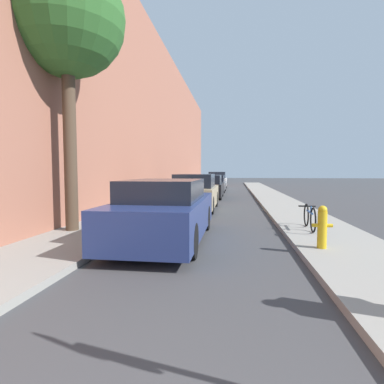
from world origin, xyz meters
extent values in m
plane|color=#3D3D3F|center=(0.00, 16.00, 0.00)|extent=(120.00, 120.00, 0.00)
cube|color=gray|center=(-2.90, 16.00, 0.06)|extent=(2.00, 52.00, 0.12)
cube|color=gray|center=(2.90, 16.00, 0.06)|extent=(2.00, 52.00, 0.12)
cube|color=#9E604C|center=(-4.25, 16.00, 4.88)|extent=(0.70, 52.00, 9.75)
cylinder|color=black|center=(-1.68, 8.69, 0.33)|extent=(0.22, 0.67, 0.67)
cylinder|color=black|center=(-0.12, 8.69, 0.33)|extent=(0.22, 0.67, 0.67)
cylinder|color=black|center=(-1.68, 5.85, 0.33)|extent=(0.22, 0.67, 0.67)
cylinder|color=black|center=(-0.12, 5.85, 0.33)|extent=(0.22, 0.67, 0.67)
cube|color=navy|center=(-0.90, 7.27, 0.58)|extent=(1.77, 4.58, 0.79)
cube|color=black|center=(-0.90, 7.08, 1.20)|extent=(1.56, 2.38, 0.45)
cylinder|color=black|center=(-1.71, 14.40, 0.33)|extent=(0.22, 0.67, 0.67)
cylinder|color=black|center=(-0.21, 14.40, 0.33)|extent=(0.22, 0.67, 0.67)
cylinder|color=black|center=(-1.71, 11.78, 0.33)|extent=(0.22, 0.67, 0.67)
cylinder|color=black|center=(-0.21, 11.78, 0.33)|extent=(0.22, 0.67, 0.67)
cube|color=tan|center=(-0.96, 13.09, 0.57)|extent=(1.71, 4.23, 0.77)
cube|color=black|center=(-0.96, 12.92, 1.23)|extent=(1.50, 2.20, 0.54)
cylinder|color=black|center=(-1.79, 20.12, 0.33)|extent=(0.22, 0.66, 0.66)
cylinder|color=black|center=(-0.16, 20.12, 0.33)|extent=(0.22, 0.66, 0.66)
cylinder|color=black|center=(-1.79, 17.48, 0.33)|extent=(0.22, 0.66, 0.66)
cylinder|color=black|center=(-0.16, 17.48, 0.33)|extent=(0.22, 0.66, 0.66)
cube|color=black|center=(-0.97, 18.80, 0.53)|extent=(1.85, 4.27, 0.71)
cube|color=black|center=(-0.97, 18.63, 1.14)|extent=(1.63, 2.22, 0.50)
cylinder|color=black|center=(-1.68, 25.70, 0.31)|extent=(0.22, 0.62, 0.62)
cylinder|color=black|center=(-0.16, 25.70, 0.31)|extent=(0.22, 0.62, 0.62)
cylinder|color=black|center=(-1.68, 23.21, 0.31)|extent=(0.22, 0.62, 0.62)
cylinder|color=black|center=(-0.16, 23.21, 0.31)|extent=(0.22, 0.62, 0.62)
cube|color=slate|center=(-0.92, 24.46, 0.49)|extent=(1.73, 4.02, 0.64)
cube|color=black|center=(-0.92, 24.29, 1.07)|extent=(1.52, 2.09, 0.51)
cylinder|color=black|center=(-1.70, 30.89, 0.32)|extent=(0.22, 0.63, 0.63)
cylinder|color=black|center=(-0.21, 30.89, 0.32)|extent=(0.22, 0.63, 0.63)
cylinder|color=black|center=(-1.70, 28.15, 0.32)|extent=(0.22, 0.63, 0.63)
cylinder|color=black|center=(-0.21, 28.15, 0.32)|extent=(0.22, 0.63, 0.63)
cube|color=silver|center=(-0.95, 29.52, 0.57)|extent=(1.69, 4.42, 0.79)
cube|color=black|center=(-0.95, 29.35, 1.26)|extent=(1.49, 2.30, 0.60)
cylinder|color=#4C3A2B|center=(-3.42, 7.59, 2.34)|extent=(0.32, 0.32, 4.45)
sphere|color=#2D6028|center=(-3.42, 7.59, 5.35)|extent=(2.83, 2.83, 2.83)
cylinder|color=gold|center=(2.36, 6.53, 0.48)|extent=(0.18, 0.18, 0.72)
sphere|color=gold|center=(2.36, 6.53, 0.87)|extent=(0.17, 0.17, 0.17)
cylinder|color=gold|center=(2.23, 6.53, 0.57)|extent=(0.11, 0.07, 0.07)
cylinder|color=gold|center=(2.50, 6.53, 0.57)|extent=(0.11, 0.07, 0.07)
torus|color=black|center=(2.61, 8.96, 0.43)|extent=(0.07, 0.62, 0.62)
torus|color=black|center=(2.57, 8.07, 0.43)|extent=(0.07, 0.62, 0.62)
cube|color=#235193|center=(2.59, 8.52, 0.57)|extent=(0.07, 0.75, 0.04)
cylinder|color=#235193|center=(2.58, 8.36, 0.65)|extent=(0.04, 0.04, 0.17)
cube|color=black|center=(2.61, 8.89, 0.68)|extent=(0.44, 0.06, 0.04)
camera|label=1|loc=(0.67, 0.35, 1.61)|focal=28.68mm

